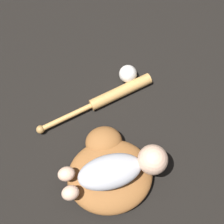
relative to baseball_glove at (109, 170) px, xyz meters
The scene contains 5 objects.
ground_plane 0.08m from the baseball_glove, 24.98° to the left, with size 6.00×6.00×0.00m, color black.
baseball_glove is the anchor object (origin of this frame).
baby_figure 0.09m from the baseball_glove, ahead, with size 0.36×0.25×0.10m.
baseball_bat 0.30m from the baseball_glove, 102.43° to the left, with size 0.40×0.34×0.05m.
baseball 0.40m from the baseball_glove, 91.75° to the left, with size 0.07×0.07×0.07m.
Camera 1 is at (-0.00, -0.24, 1.16)m, focal length 50.00 mm.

